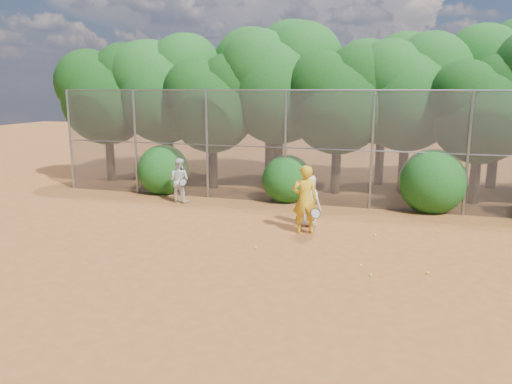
% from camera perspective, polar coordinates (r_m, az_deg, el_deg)
% --- Properties ---
extents(ground, '(80.00, 80.00, 0.00)m').
position_cam_1_polar(ground, '(12.25, 1.01, -7.64)').
color(ground, '#955121').
rests_on(ground, ground).
extents(fence_back, '(20.05, 0.09, 4.03)m').
position_cam_1_polar(fence_back, '(17.54, 6.18, 5.12)').
color(fence_back, gray).
rests_on(fence_back, ground).
extents(tree_0, '(4.38, 3.81, 6.00)m').
position_cam_1_polar(tree_0, '(22.95, -16.56, 10.99)').
color(tree_0, black).
rests_on(tree_0, ground).
extents(tree_1, '(4.64, 4.03, 6.35)m').
position_cam_1_polar(tree_1, '(22.11, -10.33, 11.87)').
color(tree_1, black).
rests_on(tree_1, ground).
extents(tree_2, '(3.99, 3.47, 5.47)m').
position_cam_1_polar(tree_2, '(20.43, -4.88, 10.41)').
color(tree_2, black).
rests_on(tree_2, ground).
extents(tree_3, '(4.89, 4.26, 6.70)m').
position_cam_1_polar(tree_3, '(20.59, 2.82, 12.70)').
color(tree_3, black).
rests_on(tree_3, ground).
extents(tree_4, '(4.19, 3.64, 5.73)m').
position_cam_1_polar(tree_4, '(19.52, 9.56, 10.73)').
color(tree_4, black).
rests_on(tree_4, ground).
extents(tree_5, '(4.51, 3.92, 6.17)m').
position_cam_1_polar(tree_5, '(20.13, 17.13, 11.23)').
color(tree_5, black).
rests_on(tree_5, ground).
extents(tree_6, '(3.86, 3.36, 5.29)m').
position_cam_1_polar(tree_6, '(19.28, 24.50, 8.97)').
color(tree_6, black).
rests_on(tree_6, ground).
extents(tree_9, '(4.83, 4.20, 6.62)m').
position_cam_1_polar(tree_9, '(24.61, -9.94, 12.27)').
color(tree_9, black).
rests_on(tree_9, ground).
extents(tree_10, '(5.15, 4.48, 7.06)m').
position_cam_1_polar(tree_10, '(22.98, 1.76, 13.20)').
color(tree_10, black).
rests_on(tree_10, ground).
extents(tree_11, '(4.64, 4.03, 6.35)m').
position_cam_1_polar(tree_11, '(21.76, 14.50, 11.69)').
color(tree_11, black).
rests_on(tree_11, ground).
extents(tree_12, '(5.02, 4.37, 6.88)m').
position_cam_1_polar(tree_12, '(22.59, 26.36, 11.74)').
color(tree_12, black).
rests_on(tree_12, ground).
extents(bush_0, '(2.00, 2.00, 2.00)m').
position_cam_1_polar(bush_0, '(19.93, -10.56, 2.74)').
color(bush_0, '#134C14').
rests_on(bush_0, ground).
extents(bush_1, '(1.80, 1.80, 1.80)m').
position_cam_1_polar(bush_1, '(18.18, 3.56, 1.74)').
color(bush_1, '#134C14').
rests_on(bush_1, ground).
extents(bush_2, '(2.20, 2.20, 2.20)m').
position_cam_1_polar(bush_2, '(17.66, 19.53, 1.43)').
color(bush_2, '#134C14').
rests_on(bush_2, ground).
extents(player_yellow, '(0.93, 0.69, 1.96)m').
position_cam_1_polar(player_yellow, '(14.18, 5.61, -0.86)').
color(player_yellow, gold).
rests_on(player_yellow, ground).
extents(player_teen, '(0.90, 0.74, 1.60)m').
position_cam_1_polar(player_teen, '(14.95, 6.06, -0.94)').
color(player_teen, silver).
rests_on(player_teen, ground).
extents(player_white, '(0.86, 0.71, 1.61)m').
position_cam_1_polar(player_white, '(18.23, -8.79, 1.34)').
color(player_white, silver).
rests_on(player_white, ground).
extents(ball_0, '(0.07, 0.07, 0.07)m').
position_cam_1_polar(ball_0, '(11.96, 11.90, -8.22)').
color(ball_0, '#DBED2B').
rests_on(ball_0, ground).
extents(ball_1, '(0.07, 0.07, 0.07)m').
position_cam_1_polar(ball_1, '(15.28, 20.08, -4.27)').
color(ball_1, '#DBED2B').
rests_on(ball_1, ground).
extents(ball_2, '(0.07, 0.07, 0.07)m').
position_cam_1_polar(ball_2, '(11.44, 12.96, -9.21)').
color(ball_2, '#DBED2B').
rests_on(ball_2, ground).
extents(ball_3, '(0.07, 0.07, 0.07)m').
position_cam_1_polar(ball_3, '(11.91, 19.04, -8.72)').
color(ball_3, '#DBED2B').
rests_on(ball_3, ground).
extents(ball_4, '(0.07, 0.07, 0.07)m').
position_cam_1_polar(ball_4, '(12.96, -0.07, -6.38)').
color(ball_4, '#DBED2B').
rests_on(ball_4, ground).
extents(ball_5, '(0.07, 0.07, 0.07)m').
position_cam_1_polar(ball_5, '(14.41, 13.45, -4.82)').
color(ball_5, '#DBED2B').
rests_on(ball_5, ground).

